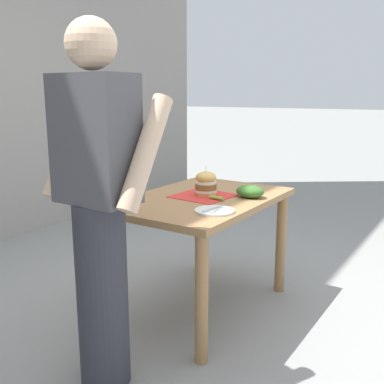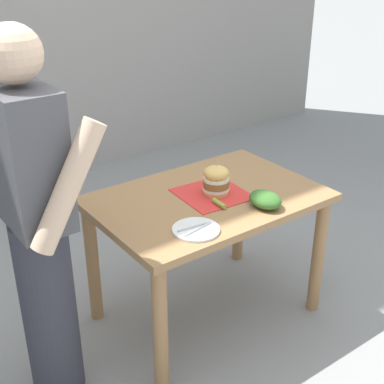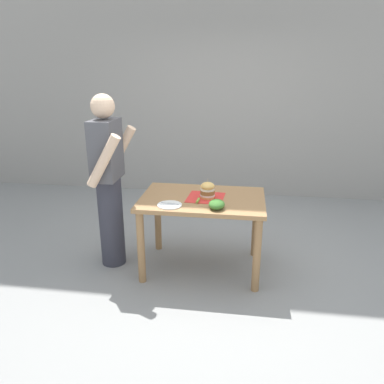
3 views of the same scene
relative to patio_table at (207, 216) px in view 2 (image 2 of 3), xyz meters
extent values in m
plane|color=gray|center=(0.00, 0.00, -0.62)|extent=(80.00, 80.00, 0.00)
cube|color=#9E7247|center=(0.00, 0.00, 0.10)|extent=(0.79, 1.16, 0.04)
cylinder|color=#9E7247|center=(-0.34, -0.52, -0.27)|extent=(0.07, 0.07, 0.70)
cylinder|color=#9E7247|center=(0.34, -0.52, -0.27)|extent=(0.07, 0.07, 0.70)
cylinder|color=#9E7247|center=(-0.34, 0.52, -0.27)|extent=(0.07, 0.07, 0.70)
cylinder|color=#9E7247|center=(0.34, 0.52, -0.27)|extent=(0.07, 0.07, 0.70)
cube|color=red|center=(0.00, -0.03, 0.12)|extent=(0.36, 0.36, 0.00)
cylinder|color=#E5B25B|center=(-0.01, -0.05, 0.14)|extent=(0.13, 0.13, 0.02)
cylinder|color=silver|center=(-0.01, -0.05, 0.15)|extent=(0.14, 0.14, 0.02)
cylinder|color=brown|center=(-0.01, -0.05, 0.18)|extent=(0.14, 0.14, 0.04)
cylinder|color=silver|center=(-0.01, -0.05, 0.21)|extent=(0.13, 0.13, 0.02)
ellipsoid|color=#E5B25B|center=(-0.01, -0.05, 0.24)|extent=(0.13, 0.13, 0.07)
cylinder|color=#D1B77F|center=(-0.01, -0.05, 0.29)|extent=(0.00, 0.00, 0.05)
cylinder|color=#8EA83D|center=(-0.13, 0.03, 0.14)|extent=(0.10, 0.03, 0.02)
cylinder|color=white|center=(-0.26, 0.26, 0.13)|extent=(0.22, 0.22, 0.01)
cylinder|color=silver|center=(-0.27, 0.26, 0.14)|extent=(0.04, 0.17, 0.01)
cylinder|color=silver|center=(-0.24, 0.26, 0.14)|extent=(0.03, 0.17, 0.01)
ellipsoid|color=#386B28|center=(-0.26, -0.16, 0.16)|extent=(0.18, 0.14, 0.08)
cylinder|color=#33333D|center=(-0.03, 0.91, -0.17)|extent=(0.24, 0.24, 0.90)
cube|color=#4C4C51|center=(-0.03, 0.91, 0.56)|extent=(0.36, 0.22, 0.56)
sphere|color=beige|center=(-0.03, 0.91, 0.96)|extent=(0.22, 0.22, 0.22)
cylinder|color=beige|center=(-0.26, 0.85, 0.51)|extent=(0.09, 0.34, 0.50)
cylinder|color=beige|center=(0.20, 0.85, 0.51)|extent=(0.09, 0.34, 0.50)
camera|label=1|loc=(-1.45, 2.31, 0.75)|focal=42.00mm
camera|label=2|loc=(-1.95, 1.53, 1.34)|focal=50.00mm
camera|label=3|loc=(-3.30, -0.38, 1.31)|focal=35.00mm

